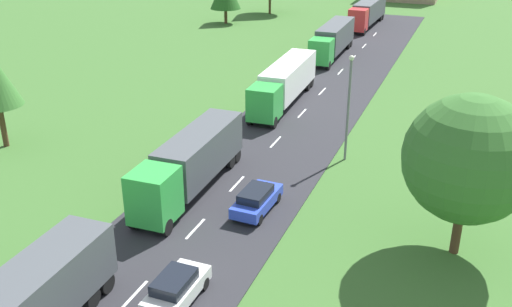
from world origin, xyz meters
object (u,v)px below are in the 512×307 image
Objects in this scene: lamppost_second at (349,103)px; tree_pine at (469,159)px; truck_fifth at (368,12)px; car_third at (257,199)px; truck_second at (191,162)px; truck_third at (284,82)px; truck_fourth at (333,39)px; car_second at (176,288)px.

tree_pine reaches higher than lamppost_second.
truck_fifth reaches higher than car_third.
truck_second is 0.88× the size of truck_third.
tree_pine reaches higher than truck_third.
truck_fifth is at bearing 105.97° from tree_pine.
truck_fourth is at bearing 106.32° from lamppost_second.
truck_fourth is 0.94× the size of truck_fifth.
car_second is at bearing -142.01° from tree_pine.
truck_third is (0.00, 18.84, -0.03)m from truck_second.
car_second is (4.59, -29.40, -1.26)m from truck_third.
truck_fifth is at bearing 93.77° from car_second.
truck_second is 11.59m from car_second.
car_second is at bearing -86.23° from truck_fifth.
truck_fourth is 3.27× the size of car_second.
car_second is at bearing -100.68° from lamppost_second.
lamppost_second is at bearing -73.68° from truck_fourth.
car_second is 0.44× the size of tree_pine.
lamppost_second reaches higher than truck_third.
car_third is (4.78, -57.36, -1.31)m from truck_fifth.
truck_fifth is 3.48× the size of car_second.
truck_fifth is (0.18, 56.40, 0.01)m from truck_second.
tree_pine is (16.47, -57.55, 3.43)m from truck_fifth.
truck_second is at bearing -89.68° from truck_fourth.
truck_fifth is (0.18, 37.56, 0.04)m from truck_third.
truck_second reaches higher than car_third.
truck_fourth is at bearing 90.32° from truck_second.
car_third is at bearing 87.83° from car_second.
car_third is at bearing -75.95° from truck_third.
lamppost_second is (8.22, -10.18, 2.27)m from truck_third.
tree_pine is at bearing -74.03° from truck_fifth.
car_second is at bearing -81.12° from truck_third.
truck_second is 0.93× the size of truck_fourth.
truck_fourth reaches higher than car_third.
car_third is (4.96, -19.80, -1.27)m from truck_third.
truck_fourth is at bearing 90.66° from truck_third.
truck_third is 29.79m from car_second.
truck_fourth reaches higher than truck_third.
car_second is at bearing -84.28° from truck_fourth.
tree_pine is at bearing -0.91° from car_third.
tree_pine reaches higher than truck_second.
truck_third is 18.62m from truck_fourth.
tree_pine is (8.43, -9.81, 1.21)m from lamppost_second.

